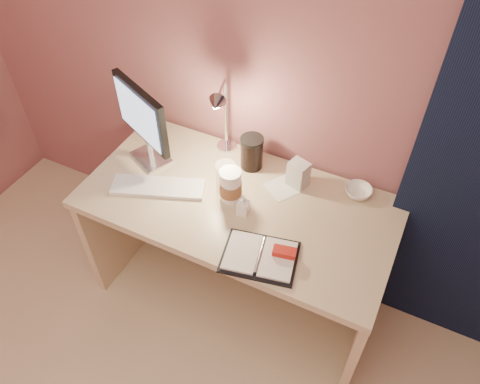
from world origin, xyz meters
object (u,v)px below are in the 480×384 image
at_px(keyboard, 158,187).
at_px(product_box, 298,174).
at_px(clear_cup, 226,178).
at_px(lotion_bottle, 243,205).
at_px(monitor, 144,118).
at_px(dark_jar, 252,154).
at_px(desk_lamp, 210,115).
at_px(bowl, 358,192).
at_px(planner, 262,256).
at_px(desk, 245,222).
at_px(coffee_cup, 231,186).

xyz_separation_m(keyboard, product_box, (0.56, 0.30, 0.06)).
height_order(clear_cup, lotion_bottle, clear_cup).
xyz_separation_m(monitor, dark_jar, (0.46, 0.17, -0.17)).
distance_m(dark_jar, desk_lamp, 0.27).
bearing_deg(clear_cup, lotion_bottle, -34.85).
bearing_deg(bowl, clear_cup, -156.11).
distance_m(monitor, desk_lamp, 0.30).
relative_size(monitor, planner, 1.22).
distance_m(desk, clear_cup, 0.32).
xyz_separation_m(dark_jar, product_box, (0.24, -0.02, -0.01)).
height_order(product_box, desk_lamp, desk_lamp).
bearing_deg(dark_jar, planner, -60.42).
height_order(desk, product_box, product_box).
bearing_deg(lotion_bottle, desk, 111.55).
xyz_separation_m(monitor, clear_cup, (0.43, -0.03, -0.16)).
relative_size(monitor, clear_cup, 2.58).
xyz_separation_m(keyboard, coffee_cup, (0.32, 0.09, 0.07)).
height_order(coffee_cup, dark_jar, coffee_cup).
height_order(keyboard, clear_cup, clear_cup).
bearing_deg(desk_lamp, desk, -42.87).
bearing_deg(clear_cup, planner, -41.95).
height_order(coffee_cup, lotion_bottle, coffee_cup).
bearing_deg(product_box, planner, -69.62).
distance_m(planner, dark_jar, 0.55).
height_order(monitor, lotion_bottle, monitor).
height_order(keyboard, bowl, bowl).
bearing_deg(lotion_bottle, clear_cup, 145.15).
bearing_deg(bowl, desk, -156.76).
relative_size(monitor, keyboard, 0.97).
height_order(monitor, dark_jar, monitor).
bearing_deg(product_box, lotion_bottle, -101.58).
distance_m(keyboard, product_box, 0.64).
distance_m(desk, keyboard, 0.46).
bearing_deg(keyboard, lotion_bottle, -16.41).
xyz_separation_m(clear_cup, desk_lamp, (-0.16, 0.17, 0.18)).
bearing_deg(bowl, planner, -115.54).
bearing_deg(desk, lotion_bottle, -68.45).
height_order(bowl, lotion_bottle, lotion_bottle).
bearing_deg(coffee_cup, dark_jar, 91.89).
xyz_separation_m(desk, coffee_cup, (-0.04, -0.07, 0.30)).
relative_size(coffee_cup, lotion_bottle, 1.57).
relative_size(keyboard, bowl, 3.48).
xyz_separation_m(coffee_cup, dark_jar, (-0.01, 0.23, -0.00)).
relative_size(desk, product_box, 10.69).
relative_size(desk, bowl, 11.55).
relative_size(dark_jar, desk_lamp, 0.36).
relative_size(lotion_bottle, desk_lamp, 0.24).
bearing_deg(monitor, dark_jar, 45.04).
distance_m(planner, desk_lamp, 0.68).
relative_size(monitor, product_box, 3.11).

